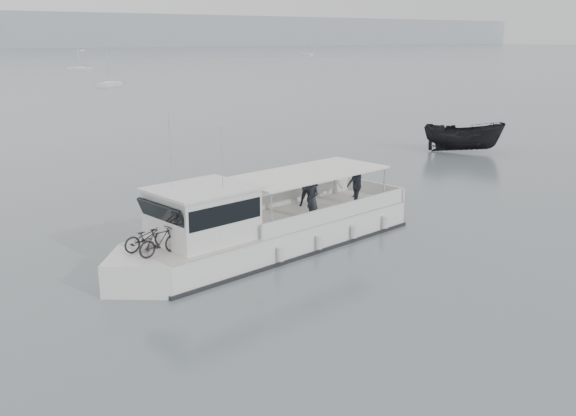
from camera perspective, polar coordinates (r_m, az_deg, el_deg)
ground at (r=21.85m, az=-8.13°, el=-7.87°), size 1400.00×1400.00×0.00m
tour_boat at (r=25.53m, az=-2.97°, el=-1.99°), size 14.52×5.34×6.04m
dark_motorboat at (r=50.35m, az=15.35°, el=6.11°), size 5.77×5.77×2.29m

